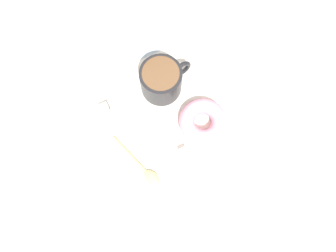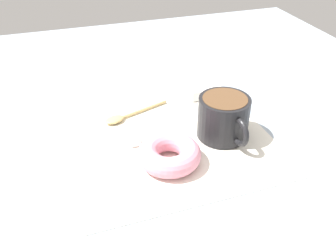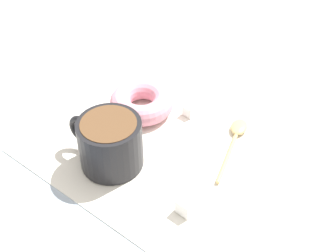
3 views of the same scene
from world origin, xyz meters
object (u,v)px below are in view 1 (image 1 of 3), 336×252
coffee_cup (162,80)px  sugar_cube (183,152)px  donut (203,121)px  spoon (145,171)px  sugar_cube_extra (104,109)px

coffee_cup → sugar_cube: (-14.85, 2.12, -2.93)cm
sugar_cube → donut: bearing=-58.1°
coffee_cup → sugar_cube: 15.28cm
donut → coffee_cup: bearing=20.8°
coffee_cup → spoon: coffee_cup is taller
sugar_cube → spoon: bearing=91.4°
coffee_cup → sugar_cube_extra: coffee_cup is taller
donut → sugar_cube_extra: 20.56cm
coffee_cup → spoon: 18.66cm
sugar_cube → sugar_cube_extra: (15.03, 11.00, 0.18)cm
spoon → sugar_cube_extra: size_ratio=6.56×
donut → spoon: 15.28cm
spoon → donut: bearing=-74.4°
donut → sugar_cube_extra: donut is taller
coffee_cup → donut: bearing=-159.2°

